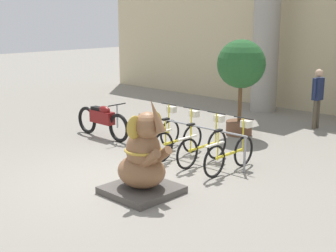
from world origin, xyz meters
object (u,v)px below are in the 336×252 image
bicycle_0 (157,133)px  person_pedestrian (318,93)px  bicycle_2 (204,145)px  bicycle_3 (231,152)px  elephant_statue (143,162)px  motorcycle (102,120)px  bicycle_1 (179,139)px  potted_tree (241,69)px

bicycle_0 → person_pedestrian: size_ratio=0.98×
bicycle_0 → bicycle_2: same height
bicycle_3 → bicycle_0: bearing=178.8°
bicycle_2 → elephant_statue: bearing=-80.4°
bicycle_0 → person_pedestrian: 4.93m
motorcycle → elephant_statue: bearing=-28.6°
bicycle_1 → bicycle_3: (1.44, -0.03, 0.00)m
bicycle_3 → motorcycle: bearing=-178.5°
bicycle_1 → bicycle_2: bearing=-0.8°
bicycle_0 → bicycle_1: size_ratio=1.00×
bicycle_0 → person_pedestrian: person_pedestrian is taller
elephant_statue → potted_tree: bearing=105.2°
bicycle_2 → bicycle_0: bearing=179.1°
bicycle_2 → bicycle_3: 0.72m
bicycle_2 → person_pedestrian: bearing=87.1°
bicycle_1 → bicycle_2: 0.72m
bicycle_1 → person_pedestrian: person_pedestrian is taller
person_pedestrian → potted_tree: potted_tree is taller
bicycle_0 → elephant_statue: bearing=-49.7°
bicycle_3 → potted_tree: 3.35m
bicycle_0 → elephant_statue: size_ratio=0.93×
bicycle_0 → bicycle_1: bearing=-1.0°
elephant_statue → bicycle_3: bearing=80.0°
bicycle_1 → person_pedestrian: size_ratio=0.98×
elephant_statue → bicycle_2: bearing=99.6°
bicycle_1 → potted_tree: size_ratio=0.65×
bicycle_3 → elephant_statue: (-0.37, -2.07, 0.20)m
bicycle_0 → bicycle_1: 0.72m
person_pedestrian → potted_tree: size_ratio=0.67×
bicycle_1 → bicycle_3: size_ratio=1.00×
bicycle_1 → elephant_statue: bearing=-62.9°
bicycle_0 → bicycle_3: 2.16m
motorcycle → bicycle_2: bearing=2.2°
bicycle_1 → motorcycle: (-2.54, -0.14, 0.07)m
potted_tree → bicycle_1: bearing=-85.6°
bicycle_0 → bicycle_2: (1.44, -0.02, 0.00)m
motorcycle → bicycle_0: bearing=4.6°
bicycle_3 → motorcycle: 3.99m
bicycle_2 → potted_tree: potted_tree is taller
bicycle_3 → person_pedestrian: (-0.48, 4.64, 0.59)m
bicycle_0 → bicycle_1: same height
bicycle_1 → bicycle_2: same height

